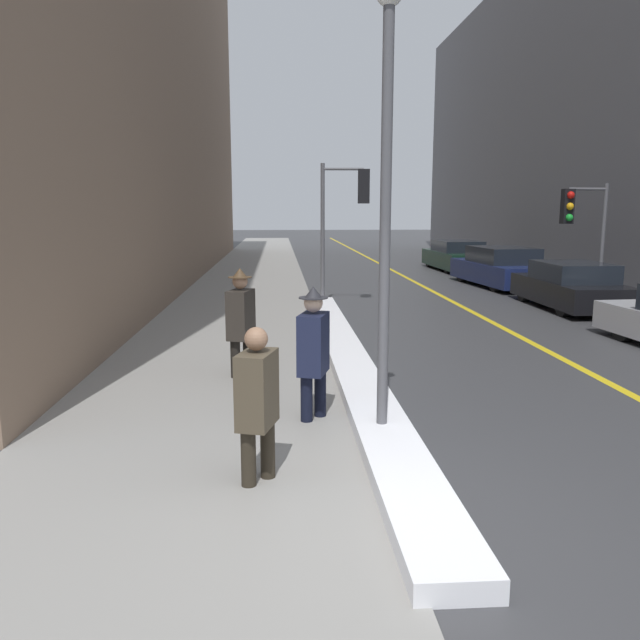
% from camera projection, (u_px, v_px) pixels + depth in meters
% --- Properties ---
extents(ground_plane, '(160.00, 160.00, 0.00)m').
position_uv_depth(ground_plane, '(401.00, 530.00, 5.09)').
color(ground_plane, '#38383A').
extents(sidewalk_slab, '(4.00, 80.00, 0.01)m').
position_uv_depth(sidewalk_slab, '(246.00, 293.00, 19.70)').
color(sidewalk_slab, gray).
rests_on(sidewalk_slab, ground).
extents(road_centre_stripe, '(0.16, 80.00, 0.00)m').
position_uv_depth(road_centre_stripe, '(433.00, 291.00, 20.10)').
color(road_centre_stripe, gold).
rests_on(road_centre_stripe, ground).
extents(snow_bank_curb, '(0.64, 13.55, 0.19)m').
position_uv_depth(snow_bank_curb, '(348.00, 357.00, 10.73)').
color(snow_bank_curb, white).
rests_on(snow_bank_curb, ground).
extents(building_facade_left, '(6.00, 36.00, 18.32)m').
position_uv_depth(building_facade_left, '(110.00, 27.00, 22.70)').
color(building_facade_left, '#846B56').
rests_on(building_facade_left, ground).
extents(building_facade_right, '(6.00, 36.00, 13.54)m').
position_uv_depth(building_facade_right, '(607.00, 110.00, 26.39)').
color(building_facade_right, slate).
rests_on(building_facade_right, ground).
extents(lamp_post, '(0.28, 0.28, 4.90)m').
position_uv_depth(lamp_post, '(386.00, 177.00, 6.63)').
color(lamp_post, '#515156').
rests_on(lamp_post, ground).
extents(traffic_light_near, '(1.31, 0.32, 3.81)m').
position_uv_depth(traffic_light_near, '(348.00, 204.00, 16.71)').
color(traffic_light_near, '#515156').
rests_on(traffic_light_near, ground).
extents(traffic_light_far, '(1.31, 0.41, 3.28)m').
position_uv_depth(traffic_light_far, '(580.00, 219.00, 16.40)').
color(traffic_light_far, '#515156').
rests_on(traffic_light_far, ground).
extents(pedestrian_nearside, '(0.42, 0.55, 1.52)m').
position_uv_depth(pedestrian_nearside, '(257.00, 398.00, 5.85)').
color(pedestrian_nearside, '#2A241B').
rests_on(pedestrian_nearside, ground).
extents(pedestrian_in_fedora, '(0.43, 0.58, 1.68)m').
position_uv_depth(pedestrian_in_fedora, '(313.00, 348.00, 7.65)').
color(pedestrian_in_fedora, black).
rests_on(pedestrian_in_fedora, ground).
extents(pedestrian_in_glasses, '(0.44, 0.59, 1.71)m').
position_uv_depth(pedestrian_in_glasses, '(241.00, 318.00, 9.66)').
color(pedestrian_in_glasses, black).
rests_on(pedestrian_in_glasses, ground).
extents(parked_car_black, '(1.76, 4.19, 1.23)m').
position_uv_depth(parked_car_black, '(571.00, 287.00, 16.53)').
color(parked_car_black, black).
rests_on(parked_car_black, ground).
extents(parked_car_navy, '(2.25, 4.84, 1.35)m').
position_uv_depth(parked_car_navy, '(501.00, 268.00, 21.41)').
color(parked_car_navy, navy).
rests_on(parked_car_navy, ground).
extents(parked_car_dark_green, '(1.94, 4.84, 1.29)m').
position_uv_depth(parked_car_dark_green, '(456.00, 256.00, 27.23)').
color(parked_car_dark_green, black).
rests_on(parked_car_dark_green, ground).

